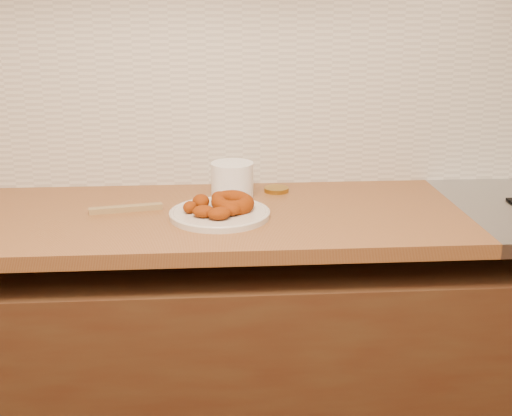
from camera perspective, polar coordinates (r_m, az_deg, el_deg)
The scene contains 11 objects.
wall_back at distance 2.07m, azimuth 1.96°, elevation 14.52°, with size 4.00×0.02×2.70m, color #BFAF8F.
base_cabinet at distance 2.07m, azimuth 2.57°, elevation -13.82°, with size 3.60×0.60×0.77m, color #4D341D.
butcher_block at distance 1.89m, azimuth -17.17°, elevation -1.16°, with size 2.30×0.62×0.04m, color brown.
backsplash at distance 2.07m, azimuth 1.95°, elevation 10.35°, with size 3.60×0.02×0.60m, color silver.
donut_plate at distance 1.79m, azimuth -3.25°, elevation -0.54°, with size 0.28×0.28×0.02m, color beige.
ring_donut at distance 1.79m, azimuth -2.11°, elevation 0.49°, with size 0.12×0.12×0.04m, color #782B03.
fried_dough_chunks at distance 1.77m, azimuth -3.88°, elevation 0.14°, with size 0.18×0.20×0.04m.
plastic_tub at distance 1.95m, azimuth -2.12°, elevation 2.50°, with size 0.13×0.13×0.11m, color white.
tub_lid at distance 2.07m, azimuth -2.30°, elevation 1.95°, with size 0.11×0.11×0.01m, color white.
brass_jar_lid at distance 2.02m, azimuth 1.82°, elevation 1.65°, with size 0.08×0.08×0.01m, color #A38029.
wooden_utensil at distance 1.87m, azimuth -11.48°, elevation -0.05°, with size 0.21×0.03×0.02m, color olive.
Camera 1 is at (-0.21, -0.05, 1.48)m, focal length 45.00 mm.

